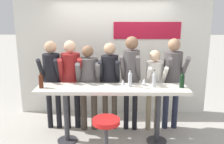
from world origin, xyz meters
name	(u,v)px	position (x,y,z in m)	size (l,w,h in m)	color
ground_plane	(112,141)	(0.00, 0.00, 0.00)	(40.00, 40.00, 0.00)	#B2ADA3
back_wall	(113,53)	(0.01, 1.37, 1.39)	(4.20, 0.12, 2.77)	silver
tasting_table	(112,96)	(0.00, 0.00, 0.86)	(2.60, 0.53, 1.02)	silver
bar_stool	(106,133)	(-0.08, -0.62, 0.48)	(0.44, 0.44, 0.71)	#333338
person_far_left	(52,75)	(-1.16, 0.54, 1.10)	(0.39, 0.53, 1.75)	black
person_left	(71,75)	(-0.79, 0.54, 1.09)	(0.48, 0.59, 1.76)	black
person_center_left	(88,79)	(-0.45, 0.47, 1.03)	(0.48, 0.57, 1.68)	#473D33
person_center	(110,76)	(-0.05, 0.51, 1.08)	(0.40, 0.53, 1.72)	#473D33
person_center_right	(131,72)	(0.36, 0.48, 1.17)	(0.43, 0.57, 1.84)	black
person_right	(154,81)	(0.79, 0.48, 0.99)	(0.39, 0.50, 1.59)	gray
person_far_right	(172,74)	(1.15, 0.54, 1.12)	(0.45, 0.57, 1.80)	#23283D
wine_bottle_0	(41,80)	(-1.20, -0.05, 1.15)	(0.07, 0.07, 0.28)	#4C1E0F
wine_bottle_1	(130,78)	(0.31, 0.05, 1.16)	(0.07, 0.07, 0.31)	#B7BCC1
wine_bottle_2	(182,80)	(1.19, 0.01, 1.15)	(0.08, 0.08, 0.28)	black
wine_bottle_3	(154,79)	(0.72, 0.03, 1.16)	(0.06, 0.06, 0.30)	#B7BCC1
wine_glass_0	(144,81)	(0.54, -0.06, 1.15)	(0.07, 0.07, 0.18)	silver
wine_glass_1	(123,82)	(0.18, -0.13, 1.15)	(0.07, 0.07, 0.18)	silver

